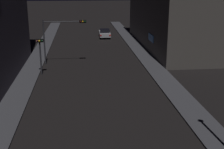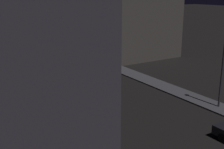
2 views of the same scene
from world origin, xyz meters
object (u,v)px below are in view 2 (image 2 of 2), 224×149
at_px(traffic_light_overhead, 23,41).
at_px(far_car, 32,42).
at_px(traffic_light_left_kerb, 17,58).
at_px(street_lamp_near_block, 223,59).

bearing_deg(traffic_light_overhead, far_car, 69.32).
height_order(traffic_light_left_kerb, street_lamp_near_block, street_lamp_near_block).
distance_m(traffic_light_left_kerb, street_lamp_near_block, 20.22).
relative_size(far_car, traffic_light_overhead, 0.87).
height_order(traffic_light_overhead, street_lamp_near_block, street_lamp_near_block).
xyz_separation_m(far_car, traffic_light_left_kerb, (-8.26, -20.91, 2.00)).
relative_size(traffic_light_overhead, traffic_light_left_kerb, 1.35).
xyz_separation_m(far_car, street_lamp_near_block, (4.06, -36.88, 3.53)).
distance_m(far_car, traffic_light_left_kerb, 22.57).
distance_m(far_car, traffic_light_overhead, 18.22).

